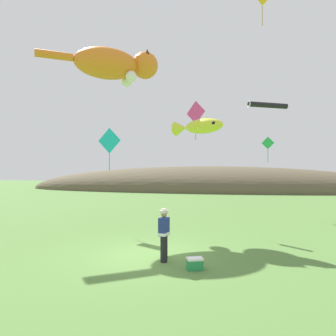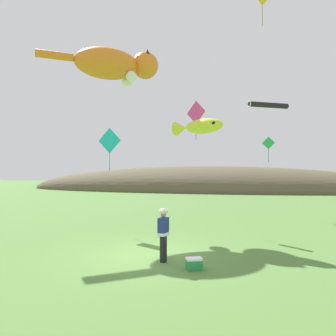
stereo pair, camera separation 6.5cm
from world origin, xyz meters
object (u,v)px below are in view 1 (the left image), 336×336
festival_attendant (164,233)px  kite_fish_windsock (198,126)px  kite_giant_cat (115,65)px  kite_diamond_pink (196,113)px  kite_spool (164,254)px  kite_tube_streamer (267,105)px  picnic_cooler (195,264)px  kite_diamond_teal (109,141)px  kite_diamond_green (268,143)px

festival_attendant → kite_fish_windsock: size_ratio=0.64×
kite_giant_cat → kite_diamond_pink: size_ratio=2.83×
kite_giant_cat → kite_fish_windsock: 7.25m
kite_spool → kite_fish_windsock: 6.88m
kite_spool → kite_tube_streamer: kite_tube_streamer is taller
picnic_cooler → kite_diamond_teal: kite_diamond_teal is taller
kite_spool → kite_diamond_green: kite_diamond_green is taller
picnic_cooler → kite_tube_streamer: (3.80, 12.32, 7.31)m
kite_giant_cat → kite_fish_windsock: (5.30, -2.51, -4.26)m
kite_giant_cat → kite_diamond_teal: 5.41m
kite_giant_cat → kite_diamond_green: size_ratio=3.62×
kite_diamond_green → kite_diamond_pink: (-4.56, -4.21, 1.50)m
kite_diamond_green → kite_giant_cat: bearing=-156.5°
kite_giant_cat → kite_diamond_teal: size_ratio=2.80×
picnic_cooler → kite_tube_streamer: 14.82m
kite_diamond_teal → festival_attendant: bearing=-52.6°
kite_spool → kite_fish_windsock: kite_fish_windsock is taller
kite_diamond_teal → kite_diamond_pink: kite_diamond_pink is taller
kite_fish_windsock → kite_tube_streamer: kite_tube_streamer is taller
kite_spool → kite_diamond_pink: 9.37m
kite_fish_windsock → kite_diamond_teal: 4.81m
festival_attendant → kite_diamond_teal: (-4.06, 5.31, 3.63)m
kite_diamond_pink → kite_spool: bearing=-93.7°
picnic_cooler → kite_diamond_teal: 8.95m
kite_diamond_pink → kite_diamond_green: bearing=42.7°
kite_spool → kite_diamond_pink: size_ratio=0.11×
kite_spool → kite_diamond_teal: kite_diamond_teal is taller
kite_tube_streamer → kite_spool: bearing=-113.9°
festival_attendant → kite_fish_windsock: kite_fish_windsock is taller
festival_attendant → kite_spool: (-0.11, 0.50, -0.83)m
kite_fish_windsock → kite_diamond_green: bearing=57.7°
kite_giant_cat → kite_spool: bearing=-57.7°
picnic_cooler → kite_spool: bearing=138.9°
festival_attendant → kite_giant_cat: kite_giant_cat is taller
kite_giant_cat → kite_fish_windsock: bearing=-25.4°
kite_tube_streamer → festival_attendant: bearing=-112.5°
kite_diamond_green → kite_spool: bearing=-114.1°
kite_giant_cat → kite_diamond_green: 11.34m
kite_tube_streamer → kite_diamond_green: (0.02, -0.07, -2.65)m
kite_diamond_teal → kite_diamond_pink: bearing=26.4°
festival_attendant → kite_diamond_teal: kite_diamond_teal is taller
festival_attendant → kite_giant_cat: size_ratio=0.28×
kite_fish_windsock → kite_diamond_teal: kite_fish_windsock is taller
kite_giant_cat → kite_diamond_teal: kite_giant_cat is taller
picnic_cooler → kite_tube_streamer: kite_tube_streamer is taller
kite_spool → kite_diamond_teal: bearing=129.4°
kite_spool → kite_giant_cat: kite_giant_cat is taller
festival_attendant → picnic_cooler: 1.44m
kite_fish_windsock → picnic_cooler: bearing=-86.2°
kite_fish_windsock → kite_spool: bearing=-100.2°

